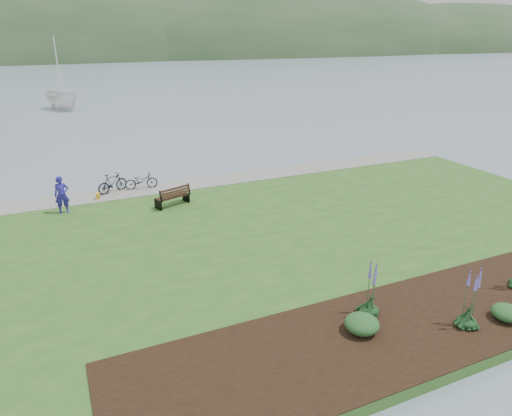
{
  "coord_description": "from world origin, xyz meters",
  "views": [
    {
      "loc": [
        -8.86,
        -18.9,
        9.03
      ],
      "look_at": [
        -0.67,
        -0.59,
        1.3
      ],
      "focal_mm": 32.0,
      "sensor_mm": 36.0,
      "label": 1
    }
  ],
  "objects": [
    {
      "name": "lawn",
      "position": [
        0.0,
        -2.0,
        0.2
      ],
      "size": [
        34.0,
        20.0,
        0.4
      ],
      "primitive_type": "cube",
      "color": "#2D5D20",
      "rests_on": "ground"
    },
    {
      "name": "sailboat",
      "position": [
        -7.27,
        43.6,
        0.0
      ],
      "size": [
        14.32,
        14.39,
        27.48
      ],
      "primitive_type": "imported",
      "rotation": [
        0.0,
        0.0,
        0.52
      ],
      "color": "silver",
      "rests_on": "ground"
    },
    {
      "name": "far_hillside",
      "position": [
        20.0,
        170.0,
        0.0
      ],
      "size": [
        580.0,
        80.0,
        38.0
      ],
      "primitive_type": null,
      "color": "#2D4A29",
      "rests_on": "ground"
    },
    {
      "name": "shrub_1",
      "position": [
        3.52,
        -10.88,
        0.68
      ],
      "size": [
        0.94,
        0.94,
        0.47
      ],
      "primitive_type": "ellipsoid",
      "color": "#1E4C21",
      "rests_on": "garden_bed"
    },
    {
      "name": "person",
      "position": [
        -8.96,
        4.93,
        1.54
      ],
      "size": [
        0.83,
        0.57,
        2.28
      ],
      "primitive_type": "imported",
      "rotation": [
        0.0,
        0.0,
        -0.0
      ],
      "color": "#282095",
      "rests_on": "lawn"
    },
    {
      "name": "echium_0",
      "position": [
        2.06,
        -10.63,
        1.3
      ],
      "size": [
        0.62,
        0.62,
        2.25
      ],
      "color": "#123319",
      "rests_on": "garden_bed"
    },
    {
      "name": "pannier",
      "position": [
        -7.15,
        6.38,
        0.57
      ],
      "size": [
        0.24,
        0.34,
        0.34
      ],
      "primitive_type": "cube",
      "rotation": [
        0.0,
        0.0,
        -0.12
      ],
      "color": "gold",
      "rests_on": "lawn"
    },
    {
      "name": "shoreline_path",
      "position": [
        0.0,
        6.9,
        0.42
      ],
      "size": [
        34.0,
        2.2,
        0.03
      ],
      "primitive_type": "cube",
      "color": "gray",
      "rests_on": "lawn"
    },
    {
      "name": "bicycle_b",
      "position": [
        -6.22,
        7.2,
        0.97
      ],
      "size": [
        1.31,
        1.94,
        1.14
      ],
      "primitive_type": "imported",
      "rotation": [
        0.0,
        0.0,
        2.02
      ],
      "color": "black",
      "rests_on": "lawn"
    },
    {
      "name": "ground",
      "position": [
        0.0,
        0.0,
        0.0
      ],
      "size": [
        600.0,
        600.0,
        0.0
      ],
      "primitive_type": "plane",
      "color": "slate",
      "rests_on": "ground"
    },
    {
      "name": "shrub_0",
      "position": [
        -1.11,
        -9.52,
        0.71
      ],
      "size": [
        1.08,
        1.08,
        0.54
      ],
      "primitive_type": "ellipsoid",
      "color": "#1E4C21",
      "rests_on": "garden_bed"
    },
    {
      "name": "echium_4",
      "position": [
        -0.31,
        -8.85,
        1.34
      ],
      "size": [
        0.62,
        0.62,
        2.34
      ],
      "color": "#123319",
      "rests_on": "garden_bed"
    },
    {
      "name": "park_bench",
      "position": [
        -3.58,
        3.63,
        0.96
      ],
      "size": [
        1.96,
        1.31,
        1.13
      ],
      "rotation": [
        0.0,
        0.0,
        0.34
      ],
      "color": "black",
      "rests_on": "lawn"
    },
    {
      "name": "bicycle_a",
      "position": [
        -4.59,
        7.2,
        0.89
      ],
      "size": [
        0.81,
        1.93,
        0.98
      ],
      "primitive_type": "imported",
      "rotation": [
        0.0,
        0.0,
        1.49
      ],
      "color": "black",
      "rests_on": "lawn"
    },
    {
      "name": "garden_bed",
      "position": [
        3.0,
        -9.8,
        0.42
      ],
      "size": [
        24.0,
        4.4,
        0.04
      ],
      "primitive_type": "cube",
      "color": "black",
      "rests_on": "lawn"
    }
  ]
}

